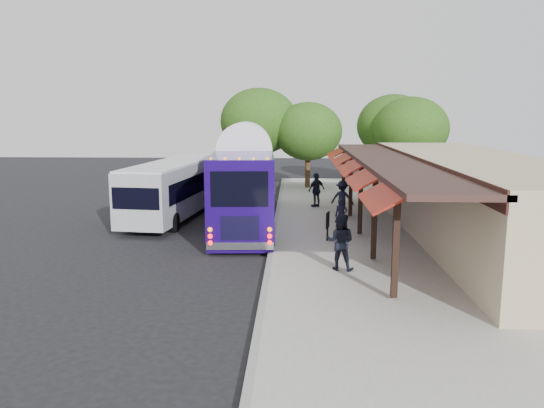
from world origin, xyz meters
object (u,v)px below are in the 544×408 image
(city_bus, at_px, (178,186))
(sign_board, at_px, (328,221))
(ped_c, at_px, (316,190))
(ped_a, at_px, (341,216))
(ped_d, at_px, (342,198))
(ped_b, at_px, (341,242))
(coach_bus, at_px, (245,181))

(city_bus, relative_size, sign_board, 9.15)
(ped_c, bearing_deg, ped_a, 58.70)
(ped_c, bearing_deg, sign_board, 52.61)
(city_bus, height_order, ped_d, city_bus)
(city_bus, relative_size, ped_c, 5.75)
(ped_b, bearing_deg, ped_d, -79.54)
(ped_c, relative_size, ped_d, 1.05)
(city_bus, bearing_deg, ped_c, 23.26)
(ped_d, bearing_deg, ped_a, 102.90)
(sign_board, bearing_deg, ped_a, 79.69)
(city_bus, distance_m, ped_c, 7.69)
(coach_bus, distance_m, ped_b, 9.03)
(ped_c, height_order, sign_board, ped_c)
(ped_a, height_order, ped_b, ped_b)
(city_bus, relative_size, ped_d, 6.02)
(ped_a, xyz_separation_m, ped_d, (0.40, 3.94, 0.14))
(ped_a, distance_m, ped_b, 5.53)
(coach_bus, xyz_separation_m, ped_c, (3.64, 4.05, -1.01))
(ped_d, relative_size, sign_board, 1.52)
(coach_bus, height_order, sign_board, coach_bus)
(ped_b, xyz_separation_m, ped_d, (0.90, 9.45, -0.05))
(coach_bus, height_order, city_bus, coach_bus)
(ped_c, bearing_deg, ped_d, 76.22)
(city_bus, xyz_separation_m, ped_d, (8.58, -0.48, -0.54))
(sign_board, bearing_deg, ped_b, -72.21)
(ped_b, bearing_deg, city_bus, -36.40)
(ped_a, bearing_deg, ped_c, 92.13)
(sign_board, bearing_deg, ped_c, 106.10)
(coach_bus, relative_size, ped_a, 8.04)
(ped_d, distance_m, sign_board, 5.48)
(ped_a, bearing_deg, coach_bus, 145.27)
(city_bus, bearing_deg, ped_a, -21.64)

